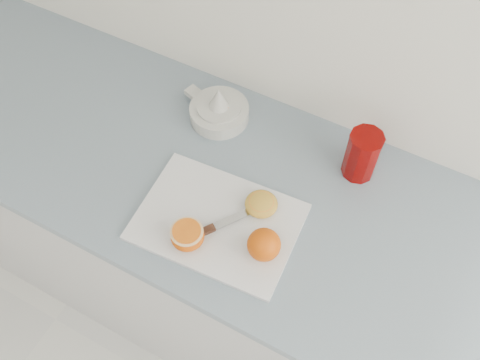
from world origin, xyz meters
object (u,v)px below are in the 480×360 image
(half_orange, at_px, (187,236))
(citrus_juicer, at_px, (219,110))
(red_tumbler, at_px, (362,156))
(counter, at_px, (243,263))
(cutting_board, at_px, (218,222))

(half_orange, distance_m, citrus_juicer, 0.39)
(red_tumbler, bearing_deg, citrus_juicer, -178.55)
(citrus_juicer, bearing_deg, half_orange, -71.02)
(half_orange, relative_size, citrus_juicer, 0.38)
(half_orange, xyz_separation_m, citrus_juicer, (-0.13, 0.37, -0.01))
(counter, xyz_separation_m, half_orange, (-0.04, -0.20, 0.48))
(half_orange, xyz_separation_m, red_tumbler, (0.27, 0.38, 0.03))
(counter, distance_m, red_tumbler, 0.59)
(citrus_juicer, relative_size, red_tumbler, 1.46)
(cutting_board, distance_m, citrus_juicer, 0.33)
(cutting_board, xyz_separation_m, citrus_juicer, (-0.16, 0.29, 0.02))
(counter, distance_m, half_orange, 0.52)
(counter, relative_size, red_tumbler, 16.62)
(counter, height_order, red_tumbler, red_tumbler)
(half_orange, relative_size, red_tumbler, 0.56)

